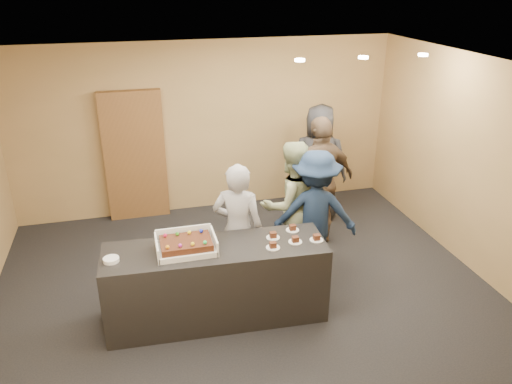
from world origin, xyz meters
TOP-DOWN VIEW (x-y plane):
  - room at (0.00, 0.00)m, footprint 6.04×6.00m
  - serving_counter at (-0.42, -0.45)m, footprint 2.43×0.83m
  - storage_cabinet at (-1.14, 2.41)m, footprint 0.92×0.15m
  - cake_box at (-0.73, -0.43)m, footprint 0.62×0.43m
  - sheet_cake at (-0.73, -0.45)m, footprint 0.53×0.36m
  - plate_stack at (-1.50, -0.46)m, footprint 0.16×0.16m
  - slice_a at (0.17, -0.62)m, footprint 0.15×0.15m
  - slice_b at (0.24, -0.40)m, footprint 0.15×0.15m
  - slice_c at (0.44, -0.56)m, footprint 0.15×0.15m
  - slice_d at (0.50, -0.29)m, footprint 0.15×0.15m
  - slice_e at (0.68, -0.58)m, footprint 0.15×0.15m
  - person_server_grey at (-0.07, -0.00)m, footprint 0.71×0.61m
  - person_sage_man at (0.73, 0.47)m, footprint 0.93×0.78m
  - person_navy_man at (0.97, 0.20)m, footprint 1.20×0.90m
  - person_brown_extra at (1.31, 0.90)m, footprint 1.17×0.72m
  - person_dark_suit at (1.59, 1.70)m, footprint 1.04×0.89m
  - ceiling_spotlights at (1.60, 0.50)m, footprint 1.72×0.12m

SIDE VIEW (x-z plane):
  - serving_counter at x=-0.42m, z-range 0.00..0.90m
  - person_navy_man at x=0.97m, z-range 0.00..1.65m
  - person_server_grey at x=-0.07m, z-range 0.00..1.66m
  - person_sage_man at x=0.73m, z-range 0.00..1.70m
  - person_dark_suit at x=1.59m, z-range 0.00..1.81m
  - plate_stack at x=-1.50m, z-range 0.90..0.94m
  - slice_a at x=0.17m, z-range 0.89..0.96m
  - slice_b at x=0.24m, z-range 0.89..0.96m
  - slice_c at x=0.44m, z-range 0.89..0.96m
  - slice_d at x=0.50m, z-range 0.89..0.96m
  - slice_e at x=0.68m, z-range 0.89..0.96m
  - person_brown_extra at x=1.31m, z-range 0.00..1.86m
  - cake_box at x=-0.73m, z-range 0.85..1.04m
  - sheet_cake at x=-0.73m, z-range 0.94..1.05m
  - storage_cabinet at x=-1.14m, z-range 0.00..2.02m
  - room at x=0.00m, z-range 0.00..2.70m
  - ceiling_spotlights at x=1.60m, z-range 2.66..2.69m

